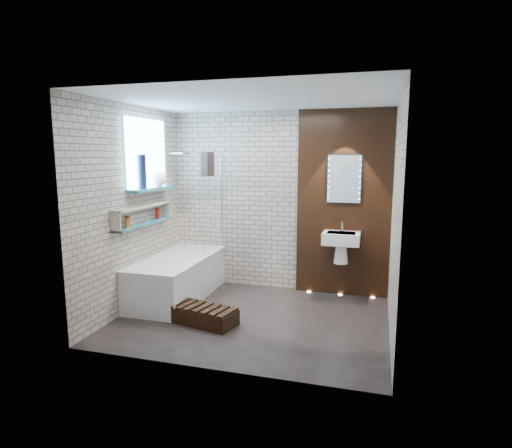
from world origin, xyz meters
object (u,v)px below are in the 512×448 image
(bath_screen, at_px, (212,204))
(walnut_step, at_px, (203,316))
(washbasin, at_px, (341,243))
(led_mirror, at_px, (344,179))
(bathtub, at_px, (177,278))

(bath_screen, bearing_deg, walnut_step, -73.82)
(washbasin, distance_m, led_mirror, 0.88)
(bathtub, distance_m, led_mirror, 2.68)
(bathtub, distance_m, washbasin, 2.32)
(bathtub, relative_size, led_mirror, 2.49)
(bath_screen, xyz_separation_m, walnut_step, (0.35, -1.19, -1.19))
(bathtub, xyz_separation_m, bath_screen, (0.35, 0.44, 0.99))
(washbasin, relative_size, walnut_step, 0.72)
(bathtub, height_order, walnut_step, bathtub)
(led_mirror, bearing_deg, walnut_step, -133.90)
(bath_screen, bearing_deg, washbasin, 5.78)
(bath_screen, relative_size, led_mirror, 2.00)
(led_mirror, relative_size, walnut_step, 0.87)
(bathtub, relative_size, washbasin, 3.00)
(washbasin, relative_size, led_mirror, 0.83)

